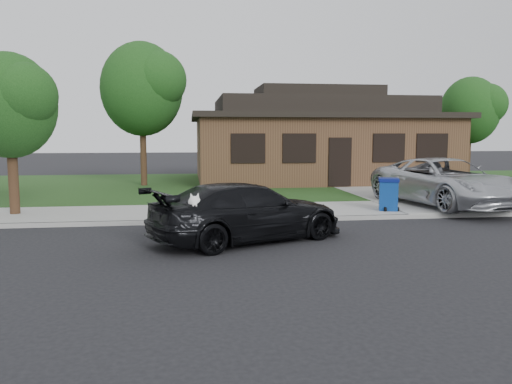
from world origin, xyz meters
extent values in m
plane|color=black|center=(0.00, 0.00, 0.00)|extent=(120.00, 120.00, 0.00)
cube|color=gray|center=(0.00, 5.00, 0.06)|extent=(60.00, 3.00, 0.12)
cube|color=gray|center=(0.00, 3.50, 0.06)|extent=(60.00, 0.12, 0.12)
cube|color=#193814|center=(0.00, 13.00, 0.07)|extent=(60.00, 13.00, 0.13)
cube|color=gray|center=(6.00, 10.00, 0.07)|extent=(4.50, 13.00, 0.14)
imported|color=black|center=(-1.18, 1.13, 0.66)|extent=(4.91, 3.57, 1.32)
ellipsoid|color=white|center=(-2.38, 0.31, 0.94)|extent=(0.34, 0.40, 0.30)
sphere|color=white|center=(-2.38, 0.08, 1.04)|extent=(0.26, 0.26, 0.26)
cube|color=white|center=(-2.38, -0.05, 0.99)|extent=(0.09, 0.12, 0.07)
sphere|color=black|center=(-2.38, -0.11, 0.99)|extent=(0.04, 0.04, 0.04)
cone|color=white|center=(-2.44, 0.13, 1.17)|extent=(0.11, 0.11, 0.14)
cone|color=white|center=(-2.31, 0.13, 1.17)|extent=(0.11, 0.11, 0.14)
imported|color=#B5B7BD|center=(5.65, 5.06, 0.90)|extent=(3.46, 5.81, 1.51)
cube|color=navy|center=(3.49, 4.39, 0.56)|extent=(0.68, 0.68, 0.87)
cube|color=#08135E|center=(3.49, 4.39, 1.04)|extent=(0.74, 0.74, 0.10)
cylinder|color=black|center=(3.30, 4.12, 0.19)|extent=(0.09, 0.14, 0.14)
cylinder|color=black|center=(3.69, 4.12, 0.19)|extent=(0.09, 0.14, 0.14)
cube|color=#422B1C|center=(4.00, 15.00, 1.63)|extent=(12.00, 8.00, 3.00)
cube|color=black|center=(4.00, 15.00, 3.25)|extent=(12.60, 8.60, 0.25)
cube|color=black|center=(4.00, 15.00, 3.78)|extent=(10.00, 6.50, 0.80)
cube|color=black|center=(4.00, 15.00, 4.48)|extent=(6.00, 3.50, 0.60)
cube|color=black|center=(4.00, 10.97, 1.23)|extent=(1.00, 0.06, 2.10)
cube|color=black|center=(0.00, 10.97, 1.83)|extent=(1.30, 0.05, 1.10)
cube|color=black|center=(2.20, 10.97, 1.83)|extent=(1.30, 0.05, 1.10)
cube|color=black|center=(6.20, 10.97, 1.83)|extent=(1.30, 0.05, 1.10)
cube|color=black|center=(8.20, 10.97, 1.83)|extent=(1.30, 0.05, 1.10)
cylinder|color=#332114|center=(-4.50, 13.00, 1.37)|extent=(0.28, 0.28, 2.48)
ellipsoid|color=#143811|center=(-4.50, 13.00, 4.41)|extent=(3.60, 3.60, 4.14)
sphere|color=#26591E|center=(-3.78, 12.46, 4.77)|extent=(2.52, 2.52, 2.52)
cylinder|color=#332114|center=(12.00, 14.50, 1.14)|extent=(0.28, 0.28, 2.03)
ellipsoid|color=#143811|center=(12.00, 14.50, 3.65)|extent=(3.00, 3.00, 3.45)
sphere|color=#26591E|center=(12.60, 14.05, 3.95)|extent=(2.10, 2.10, 2.10)
cylinder|color=#332114|center=(-7.50, 5.20, 1.02)|extent=(0.28, 0.28, 1.80)
ellipsoid|color=#143811|center=(-7.50, 5.20, 3.22)|extent=(2.60, 2.60, 2.99)
sphere|color=#26591E|center=(-6.98, 4.81, 3.48)|extent=(1.82, 1.82, 1.82)
camera|label=1|loc=(-2.48, -9.91, 2.39)|focal=35.00mm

